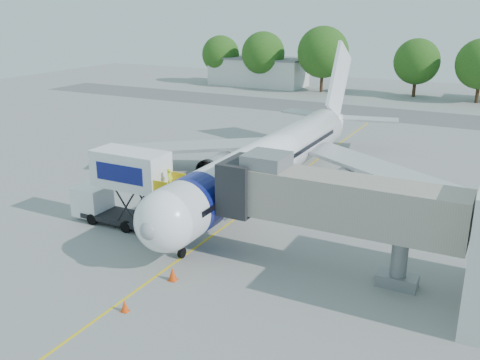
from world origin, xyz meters
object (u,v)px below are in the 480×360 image
at_px(ground_tug, 170,328).
at_px(catering_hiloader, 124,188).
at_px(jet_bridge, 322,200).
at_px(aircraft, 273,158).

bearing_deg(ground_tug, catering_hiloader, 147.53).
distance_m(jet_bridge, catering_hiloader, 14.35).
xyz_separation_m(aircraft, ground_tug, (4.29, -21.12, -2.25)).
relative_size(jet_bridge, ground_tug, 3.89).
height_order(jet_bridge, catering_hiloader, jet_bridge).
distance_m(jet_bridge, ground_tug, 11.27).
xyz_separation_m(jet_bridge, ground_tug, (-3.70, -10.00, -3.65)).
distance_m(aircraft, ground_tug, 21.67).
relative_size(aircraft, jet_bridge, 2.71).
height_order(aircraft, jet_bridge, aircraft).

